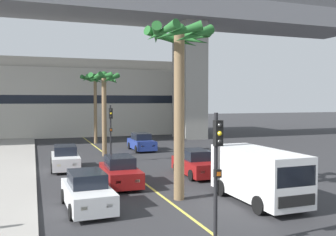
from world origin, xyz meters
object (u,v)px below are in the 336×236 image
palm_tree_near_median (180,61)px  palm_tree_mid_median (96,85)px  car_queue_fourth (196,164)px  delivery_van (258,174)px  traffic_light_median_far (111,126)px  car_queue_fifth (141,143)px  car_queue_third (87,192)px  car_queue_front (65,158)px  car_queue_second (120,172)px  traffic_light_median_near (217,163)px  palm_tree_far_median (104,89)px

palm_tree_near_median → palm_tree_mid_median: size_ratio=1.10×
car_queue_fourth → delivery_van: delivery_van is taller
traffic_light_median_far → delivery_van: bearing=-72.4°
traffic_light_median_far → car_queue_fifth: bearing=55.2°
car_queue_third → palm_tree_mid_median: palm_tree_mid_median is taller
car_queue_front → traffic_light_median_far: traffic_light_median_far is taller
car_queue_front → car_queue_fifth: same height
car_queue_second → traffic_light_median_far: 7.73m
car_queue_third → traffic_light_median_near: traffic_light_median_near is taller
car_queue_third → palm_tree_far_median: bearing=77.1°
car_queue_front → car_queue_fourth: bearing=-33.6°
car_queue_front → traffic_light_median_far: size_ratio=0.99×
palm_tree_near_median → car_queue_second: bearing=117.4°
traffic_light_median_far → palm_tree_mid_median: palm_tree_mid_median is taller
palm_tree_near_median → car_queue_fourth: bearing=58.1°
car_queue_second → car_queue_third: bearing=-120.5°
car_queue_third → traffic_light_median_near: 6.90m
traffic_light_median_far → car_queue_second: bearing=-97.4°
delivery_van → car_queue_second: bearing=133.0°
car_queue_front → car_queue_third: bearing=-89.2°
traffic_light_median_near → palm_tree_near_median: palm_tree_near_median is taller
car_queue_second → car_queue_fifth: 13.88m
car_queue_fourth → car_queue_fifth: bearing=90.0°
car_queue_third → car_queue_front: bearing=90.8°
car_queue_second → delivery_van: 7.41m
traffic_light_median_far → palm_tree_mid_median: 12.93m
palm_tree_far_median → palm_tree_near_median: bearing=-86.6°
traffic_light_median_far → palm_tree_near_median: size_ratio=0.52×
palm_tree_mid_median → car_queue_third: bearing=-99.8°
car_queue_fourth → palm_tree_near_median: bearing=-121.9°
car_queue_second → palm_tree_mid_median: palm_tree_mid_median is taller
palm_tree_near_median → car_queue_front: bearing=114.4°
car_queue_fourth → traffic_light_median_near: (-4.09, -10.66, 1.99)m
delivery_van → traffic_light_median_near: (-4.26, -4.29, 1.43)m
car_queue_second → traffic_light_median_far: traffic_light_median_far is taller
car_queue_front → car_queue_fifth: bearing=44.9°
palm_tree_near_median → palm_tree_mid_median: bearing=90.2°
car_queue_fourth → car_queue_second: bearing=-168.8°
palm_tree_near_median → car_queue_fifth: bearing=80.1°
car_queue_third → car_queue_fourth: 8.58m
car_queue_third → palm_tree_far_median: palm_tree_far_median is taller
car_queue_fourth → delivery_van: (0.17, -6.37, 0.57)m
car_queue_fifth → car_queue_fourth: bearing=-90.0°
palm_tree_mid_median → palm_tree_far_median: 9.14m
delivery_van → traffic_light_median_far: traffic_light_median_far is taller
palm_tree_near_median → palm_tree_mid_median: 23.59m
traffic_light_median_near → palm_tree_far_median: palm_tree_far_median is taller
car_queue_second → palm_tree_mid_median: 20.66m
traffic_light_median_far → palm_tree_far_median: bearing=88.0°
car_queue_front → palm_tree_far_median: 7.73m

